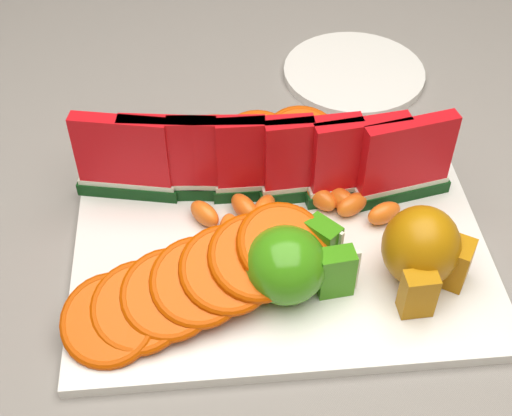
# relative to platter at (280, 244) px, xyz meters

# --- Properties ---
(table) EXTENTS (1.40, 0.90, 0.75)m
(table) POSITION_rel_platter_xyz_m (-0.07, 0.03, -0.11)
(table) COLOR #45271C
(table) RESTS_ON ground
(tablecloth) EXTENTS (1.53, 1.03, 0.20)m
(tablecloth) POSITION_rel_platter_xyz_m (-0.07, 0.03, -0.05)
(tablecloth) COLOR gray
(tablecloth) RESTS_ON table
(platter) EXTENTS (0.40, 0.30, 0.01)m
(platter) POSITION_rel_platter_xyz_m (0.00, 0.00, 0.00)
(platter) COLOR silver
(platter) RESTS_ON tablecloth
(apple_cluster) EXTENTS (0.11, 0.10, 0.07)m
(apple_cluster) POSITION_rel_platter_xyz_m (0.00, -0.06, 0.04)
(apple_cluster) COLOR #319018
(apple_cluster) RESTS_ON platter
(pear_cluster) EXTENTS (0.10, 0.10, 0.08)m
(pear_cluster) POSITION_rel_platter_xyz_m (0.12, -0.06, 0.04)
(pear_cluster) COLOR #9D660F
(pear_cluster) RESTS_ON platter
(side_plate) EXTENTS (0.22, 0.22, 0.01)m
(side_plate) POSITION_rel_platter_xyz_m (0.13, 0.28, -0.00)
(side_plate) COLOR silver
(side_plate) RESTS_ON tablecloth
(watermelon_row) EXTENTS (0.39, 0.07, 0.10)m
(watermelon_row) POSITION_rel_platter_xyz_m (-0.01, 0.07, 0.05)
(watermelon_row) COLOR #143E0F
(watermelon_row) RESTS_ON platter
(orange_fan_front) EXTENTS (0.27, 0.16, 0.07)m
(orange_fan_front) POSITION_rel_platter_xyz_m (-0.08, -0.07, 0.04)
(orange_fan_front) COLOR red
(orange_fan_front) RESTS_ON platter
(orange_fan_back) EXTENTS (0.24, 0.11, 0.04)m
(orange_fan_back) POSITION_rel_platter_xyz_m (-0.03, 0.13, 0.02)
(orange_fan_back) COLOR red
(orange_fan_back) RESTS_ON platter
(tangerine_segments) EXTENTS (0.22, 0.07, 0.02)m
(tangerine_segments) POSITION_rel_platter_xyz_m (0.02, 0.03, 0.02)
(tangerine_segments) COLOR orange
(tangerine_segments) RESTS_ON platter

